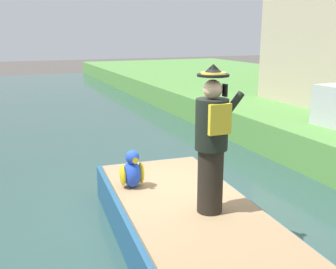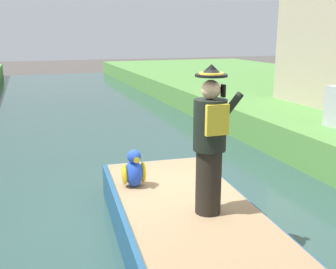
{
  "view_description": "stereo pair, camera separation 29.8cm",
  "coord_description": "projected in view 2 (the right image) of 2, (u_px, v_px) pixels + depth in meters",
  "views": [
    {
      "loc": [
        -2.14,
        -5.08,
        2.91
      ],
      "look_at": [
        -0.18,
        -0.36,
        1.61
      ],
      "focal_mm": 42.9,
      "sensor_mm": 36.0,
      "label": 1
    },
    {
      "loc": [
        -1.86,
        -5.18,
        2.91
      ],
      "look_at": [
        -0.18,
        -0.36,
        1.61
      ],
      "focal_mm": 42.9,
      "sensor_mm": 36.0,
      "label": 2
    }
  ],
  "objects": [
    {
      "name": "canal_water",
      "position": [
        171.0,
        228.0,
        6.05
      ],
      "size": [
        6.74,
        48.0,
        0.1
      ],
      "primitive_type": "cube",
      "color": "#2D4C47",
      "rests_on": "ground"
    },
    {
      "name": "parrot_plush",
      "position": [
        134.0,
        171.0,
        5.86
      ],
      "size": [
        0.36,
        0.35,
        0.57
      ],
      "color": "blue",
      "rests_on": "boat"
    },
    {
      "name": "boat",
      "position": [
        188.0,
        226.0,
        5.36
      ],
      "size": [
        2.1,
        4.32,
        0.61
      ],
      "color": "#23517A",
      "rests_on": "canal_water"
    },
    {
      "name": "person_pirate",
      "position": [
        210.0,
        142.0,
        4.84
      ],
      "size": [
        0.61,
        0.42,
        1.85
      ],
      "rotation": [
        0.0,
        0.0,
        -0.13
      ],
      "color": "black",
      "rests_on": "boat"
    },
    {
      "name": "ground_plane",
      "position": [
        171.0,
        231.0,
        6.06
      ],
      "size": [
        80.0,
        80.0,
        0.0
      ],
      "primitive_type": "plane",
      "color": "#4C4742"
    }
  ]
}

